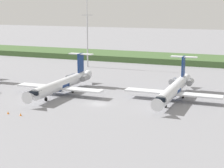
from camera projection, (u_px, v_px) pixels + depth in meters
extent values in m
plane|color=gray|center=(139.00, 80.00, 112.37)|extent=(500.00, 500.00, 0.00)
cube|color=#426033|center=(170.00, 59.00, 149.24)|extent=(320.00, 20.00, 2.25)
cylinder|color=silver|center=(61.00, 85.00, 94.03)|extent=(2.70, 24.00, 2.70)
cone|color=silver|center=(31.00, 97.00, 81.74)|extent=(2.70, 3.00, 2.70)
cone|color=silver|center=(86.00, 75.00, 106.77)|extent=(2.29, 4.00, 2.29)
cube|color=black|center=(36.00, 93.00, 83.37)|extent=(2.03, 1.80, 0.90)
cylinder|color=navy|center=(61.00, 85.00, 94.06)|extent=(2.76, 3.60, 2.76)
cube|color=silver|center=(39.00, 86.00, 95.37)|extent=(11.00, 3.20, 0.36)
cube|color=silver|center=(81.00, 90.00, 91.12)|extent=(11.00, 3.20, 0.36)
cube|color=navy|center=(81.00, 63.00, 103.23)|extent=(0.36, 3.20, 5.20)
cube|color=silver|center=(81.00, 54.00, 103.01)|extent=(6.80, 1.80, 0.24)
cylinder|color=gray|center=(71.00, 77.00, 103.17)|extent=(1.50, 3.40, 1.50)
cylinder|color=gray|center=(85.00, 78.00, 101.55)|extent=(1.50, 3.40, 1.50)
cylinder|color=gray|center=(46.00, 97.00, 87.55)|extent=(0.20, 0.20, 0.65)
cylinder|color=black|center=(46.00, 99.00, 87.67)|extent=(0.30, 0.90, 0.90)
cylinder|color=black|center=(60.00, 90.00, 97.31)|extent=(0.35, 0.90, 0.90)
cylinder|color=black|center=(73.00, 91.00, 95.94)|extent=(0.35, 0.90, 0.90)
cylinder|color=silver|center=(174.00, 90.00, 88.35)|extent=(2.70, 24.00, 2.70)
cone|color=silver|center=(159.00, 103.00, 76.06)|extent=(2.70, 3.00, 2.70)
cone|color=silver|center=(185.00, 79.00, 101.09)|extent=(2.30, 4.00, 2.29)
cube|color=black|center=(161.00, 99.00, 77.69)|extent=(2.02, 1.80, 0.90)
cylinder|color=navy|center=(174.00, 90.00, 88.38)|extent=(2.76, 3.60, 2.76)
cube|color=silver|center=(148.00, 91.00, 89.69)|extent=(11.00, 3.20, 0.36)
cube|color=silver|center=(198.00, 95.00, 85.44)|extent=(11.00, 3.20, 0.36)
cube|color=navy|center=(183.00, 66.00, 97.55)|extent=(0.36, 3.20, 5.20)
cube|color=silver|center=(184.00, 57.00, 97.33)|extent=(6.80, 1.80, 0.24)
cylinder|color=gray|center=(173.00, 81.00, 97.49)|extent=(1.50, 3.40, 1.50)
cylinder|color=gray|center=(190.00, 82.00, 95.87)|extent=(1.50, 3.40, 1.50)
cylinder|color=gray|center=(166.00, 103.00, 81.87)|extent=(0.20, 0.20, 0.65)
cylinder|color=black|center=(166.00, 106.00, 81.99)|extent=(0.30, 0.90, 0.90)
cylinder|color=black|center=(168.00, 95.00, 91.63)|extent=(0.35, 0.90, 0.90)
cylinder|color=black|center=(183.00, 96.00, 90.26)|extent=(0.35, 0.90, 0.90)
cylinder|color=#B2B2B7|center=(87.00, 42.00, 134.45)|extent=(0.50, 0.50, 18.07)
cylinder|color=#B2B2B7|center=(87.00, 2.00, 131.59)|extent=(0.28, 0.28, 9.73)
cube|color=#B2B2B7|center=(87.00, 15.00, 132.51)|extent=(4.40, 0.20, 0.20)
cone|color=orange|center=(8.00, 113.00, 77.23)|extent=(0.44, 0.44, 0.55)
cone|color=orange|center=(21.00, 114.00, 76.00)|extent=(0.44, 0.44, 0.55)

